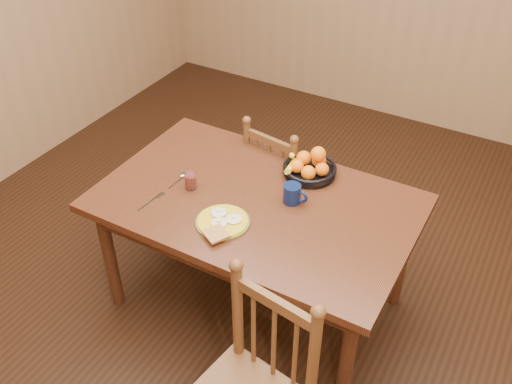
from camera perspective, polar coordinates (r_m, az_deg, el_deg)
The scene contains 9 objects.
room at distance 2.57m, azimuth 0.00°, elevation 9.80°, with size 4.52×5.02×2.72m.
dining_table at distance 2.95m, azimuth 0.00°, elevation -2.08°, with size 1.60×1.00×0.75m.
chair_far at distance 3.53m, azimuth 2.63°, elevation 0.76°, with size 0.46×0.44×0.89m.
breakfast_plate at distance 2.75m, azimuth -3.38°, elevation -3.00°, with size 0.26×0.31×0.04m.
fork at distance 2.93m, azimuth -10.29°, elevation -0.83°, with size 0.04×0.18×0.00m.
spoon at distance 3.07m, azimuth -7.57°, elevation 1.49°, with size 0.04×0.16×0.01m.
coffee_mug at distance 2.86m, azimuth 3.70°, elevation -0.18°, with size 0.13×0.09×0.10m.
juice_glass at distance 2.97m, azimuth -6.57°, elevation 1.06°, with size 0.06×0.06×0.09m.
fruit_bowl at distance 3.06m, azimuth 5.41°, elevation 2.53°, with size 0.29×0.29×0.17m.
Camera 1 is at (1.12, -1.98, 2.54)m, focal length 40.00 mm.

